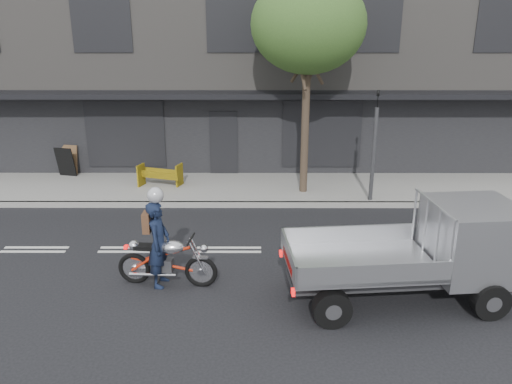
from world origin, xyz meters
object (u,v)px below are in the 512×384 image
object	(u,v)px
street_tree	(308,25)
traffic_light_pole	(374,152)
sandwich_board	(65,162)
motorcycle	(167,260)
construction_barrier	(159,176)
rider	(159,244)
flatbed_ute	(452,244)

from	to	relation	value
street_tree	traffic_light_pole	xyz separation A→B (m)	(2.00, -0.85, -3.63)
sandwich_board	street_tree	bearing A→B (deg)	1.67
traffic_light_pole	sandwich_board	distance (m)	10.65
sandwich_board	motorcycle	bearing A→B (deg)	-44.15
street_tree	construction_barrier	bearing A→B (deg)	175.58
street_tree	rider	size ratio (longest dim) A/B	3.62
traffic_light_pole	flatbed_ute	world-z (taller)	traffic_light_pole
motorcycle	flatbed_ute	xyz separation A→B (m)	(5.74, -0.53, 0.62)
construction_barrier	street_tree	bearing A→B (deg)	-4.42
traffic_light_pole	motorcycle	distance (m)	7.48
motorcycle	sandwich_board	size ratio (longest dim) A/B	2.04
traffic_light_pole	street_tree	bearing A→B (deg)	156.97
motorcycle	street_tree	bearing A→B (deg)	66.08
motorcycle	sandwich_board	distance (m)	9.02
rider	sandwich_board	size ratio (longest dim) A/B	1.76
motorcycle	construction_barrier	distance (m)	6.43
motorcycle	rider	world-z (taller)	rider
rider	sandwich_board	distance (m)	8.94
traffic_light_pole	motorcycle	world-z (taller)	traffic_light_pole
street_tree	traffic_light_pole	size ratio (longest dim) A/B	1.93
rider	flatbed_ute	bearing A→B (deg)	-89.17
sandwich_board	flatbed_ute	bearing A→B (deg)	-24.35
motorcycle	construction_barrier	bearing A→B (deg)	108.03
sandwich_board	construction_barrier	bearing A→B (deg)	-6.93
motorcycle	sandwich_board	bearing A→B (deg)	128.89
traffic_light_pole	flatbed_ute	xyz separation A→B (m)	(0.34, -5.60, -0.47)
construction_barrier	rider	bearing A→B (deg)	-79.24
motorcycle	flatbed_ute	size ratio (longest dim) A/B	0.47
motorcycle	flatbed_ute	world-z (taller)	flatbed_ute
traffic_light_pole	rider	world-z (taller)	traffic_light_pole
motorcycle	flatbed_ute	bearing A→B (deg)	0.69
street_tree	construction_barrier	world-z (taller)	street_tree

